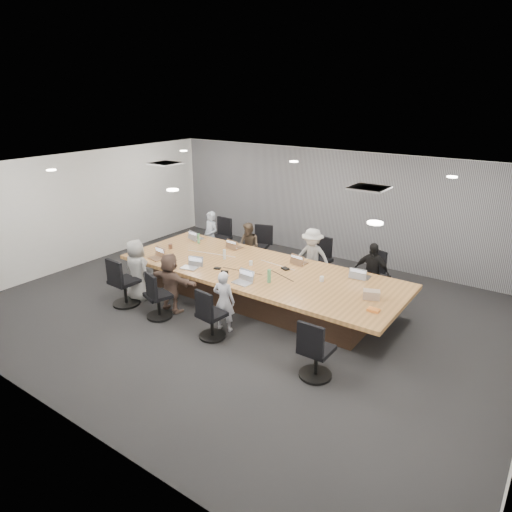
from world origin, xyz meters
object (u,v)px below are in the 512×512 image
Objects in this scene: person_5 at (171,283)px; laptop_0 at (196,238)px; chair_3 at (376,280)px; person_1 at (249,247)px; laptop_1 at (235,247)px; laptop_2 at (300,262)px; mug_brown at (170,246)px; chair_1 at (257,250)px; chair_4 at (125,285)px; bottle_green_right at (269,276)px; canvas_bag at (371,295)px; chair_7 at (316,354)px; laptop_4 at (156,258)px; bottle_green_left at (199,238)px; person_4 at (137,270)px; laptop_5 at (189,268)px; person_6 at (224,301)px; conference_table at (259,284)px; chair_0 at (220,241)px; chair_6 at (212,318)px; stapler at (225,272)px; person_2 at (312,258)px; chair_2 at (319,264)px; person_0 at (211,236)px; laptop_6 at (242,283)px; chair_5 at (158,299)px; laptop_3 at (361,276)px; person_3 at (371,273)px.

laptop_0 is at bearing -60.34° from person_5.
chair_3 is 0.62× the size of person_1.
laptop_1 is 0.98× the size of laptop_2.
laptop_1 is 1.50m from mug_brown.
chair_4 is at bearing 59.77° from chair_1.
bottle_green_right is 1.92m from canvas_bag.
chair_3 is 2.10× the size of laptop_0.
chair_7 is 5.32m from laptop_0.
chair_3 is 4.69m from mug_brown.
mug_brown is (-0.24, 0.67, 0.05)m from laptop_4.
bottle_green_left is at bearing 159.35° from bottle_green_right.
laptop_5 is at bearing -151.15° from person_4.
person_6 reaches higher than chair_1.
mug_brown is at bearing -177.01° from conference_table.
person_1 is 4.17× the size of canvas_bag.
chair_0 is at bearing 144.18° from bottle_green_right.
laptop_5 is at bearing 153.27° from chair_6.
mug_brown is 2.03m from stapler.
laptop_1 is at bearing -171.61° from person_2.
chair_2 is 0.65× the size of person_0.
laptop_6 is (1.39, -2.50, 0.32)m from chair_1.
canvas_bag is at bearing 12.86° from bottle_green_right.
chair_0 reaches higher than chair_6.
chair_5 reaches higher than laptop_5.
chair_7 is 0.67× the size of person_1.
chair_2 is 3.42m from chair_6.
canvas_bag is at bearing 19.15° from laptop_4.
laptop_3 is at bearing 12.15° from mug_brown.
chair_5 is 1.03× the size of chair_6.
person_2 is 5.66× the size of bottle_green_left.
conference_table is 1.71m from chair_6.
chair_2 is at bearing 117.27° from chair_7.
person_6 is 2.63m from canvas_bag.
person_3 reaches higher than chair_3.
laptop_4 is at bearing -173.04° from bottle_green_right.
chair_4 is at bearing 75.66° from laptop_1.
chair_0 is 2.54m from laptop_4.
canvas_bag is at bearing 43.07° from chair_6.
bottle_green_left is (-4.04, -0.80, 0.21)m from person_3.
person_5 reaches higher than laptop_4.
chair_0 is 5.79m from chair_7.
chair_3 is 0.45m from person_3.
person_2 is 1.16× the size of person_6.
person_0 is at bearing 144.72° from laptop_6.
person_2 is (1.70, 3.05, 0.29)m from chair_5.
person_0 is at bearing -2.72° from laptop_2.
chair_6 is 2.32× the size of laptop_4.
laptop_2 is at bearing 51.04° from chair_3.
chair_1 is 0.66× the size of person_4.
bottle_green_left is at bearing 21.49° from laptop_1.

